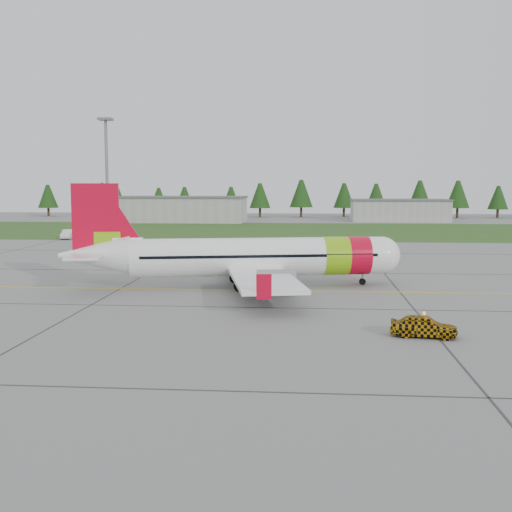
{
  "coord_description": "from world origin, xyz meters",
  "views": [
    {
      "loc": [
        1.97,
        -48.24,
        9.43
      ],
      "look_at": [
        -2.6,
        7.19,
        3.18
      ],
      "focal_mm": 45.0,
      "sensor_mm": 36.0,
      "label": 1
    }
  ],
  "objects": [
    {
      "name": "ground",
      "position": [
        0.0,
        0.0,
        0.0
      ],
      "size": [
        320.0,
        320.0,
        0.0
      ],
      "primitive_type": "plane",
      "color": "gray",
      "rests_on": "ground"
    },
    {
      "name": "aircraft",
      "position": [
        -3.35,
        10.04,
        2.74
      ],
      "size": [
        31.09,
        29.09,
        9.5
      ],
      "rotation": [
        0.0,
        0.0,
        0.2
      ],
      "color": "white",
      "rests_on": "ground"
    },
    {
      "name": "follow_me_car",
      "position": [
        9.13,
        -8.57,
        2.05
      ],
      "size": [
        1.64,
        1.85,
        4.09
      ],
      "primitive_type": "imported",
      "rotation": [
        0.0,
        0.0,
        1.41
      ],
      "color": "#E6A70C",
      "rests_on": "ground"
    },
    {
      "name": "taxi_guideline",
      "position": [
        0.0,
        8.0,
        0.01
      ],
      "size": [
        120.0,
        0.25,
        0.02
      ],
      "primitive_type": "cube",
      "color": "gold",
      "rests_on": "ground"
    },
    {
      "name": "hangar_east",
      "position": [
        25.0,
        118.0,
        2.6
      ],
      "size": [
        24.0,
        12.0,
        5.2
      ],
      "primitive_type": "cube",
      "color": "#A8A8A3",
      "rests_on": "ground"
    },
    {
      "name": "grass_strip",
      "position": [
        0.0,
        82.0,
        0.01
      ],
      "size": [
        320.0,
        50.0,
        0.03
      ],
      "primitive_type": "cube",
      "color": "#30561E",
      "rests_on": "ground"
    },
    {
      "name": "treeline",
      "position": [
        0.0,
        138.0,
        5.0
      ],
      "size": [
        160.0,
        8.0,
        10.0
      ],
      "primitive_type": null,
      "color": "#1C3F14",
      "rests_on": "ground"
    },
    {
      "name": "hangar_west",
      "position": [
        -30.0,
        110.0,
        3.0
      ],
      "size": [
        32.0,
        14.0,
        6.0
      ],
      "primitive_type": "cube",
      "color": "#A8A8A3",
      "rests_on": "ground"
    },
    {
      "name": "service_van",
      "position": [
        -39.55,
        59.02,
        2.44
      ],
      "size": [
        1.96,
        1.88,
        4.87
      ],
      "primitive_type": "imported",
      "rotation": [
        0.0,
        0.0,
        0.18
      ],
      "color": "white",
      "rests_on": "ground"
    },
    {
      "name": "floodlight_mast",
      "position": [
        -32.0,
        58.0,
        10.0
      ],
      "size": [
        0.5,
        0.5,
        20.0
      ],
      "primitive_type": "cylinder",
      "color": "slate",
      "rests_on": "ground"
    }
  ]
}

